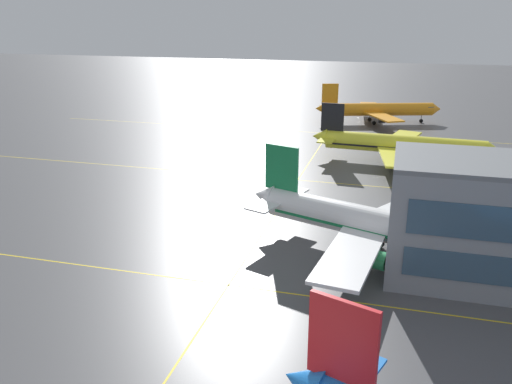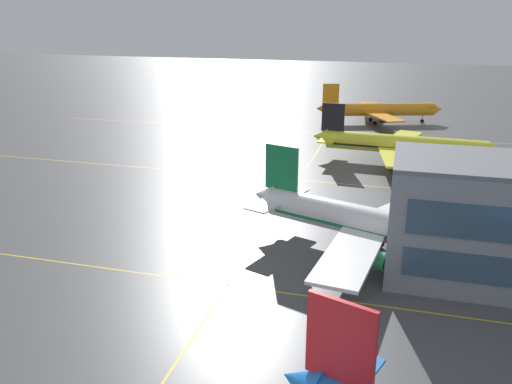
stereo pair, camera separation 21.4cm
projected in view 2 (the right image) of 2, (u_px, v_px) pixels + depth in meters
airliner_second_row at (385, 227)px, 60.82m from camera, size 35.94×30.77×11.50m
airliner_third_row at (401, 145)px, 99.26m from camera, size 34.42×29.66×10.70m
airliner_far_left_stand at (378, 110)px, 135.49m from camera, size 31.80×27.17×10.11m
taxiway_markings at (271, 220)px, 73.27m from camera, size 139.38×167.09×0.01m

